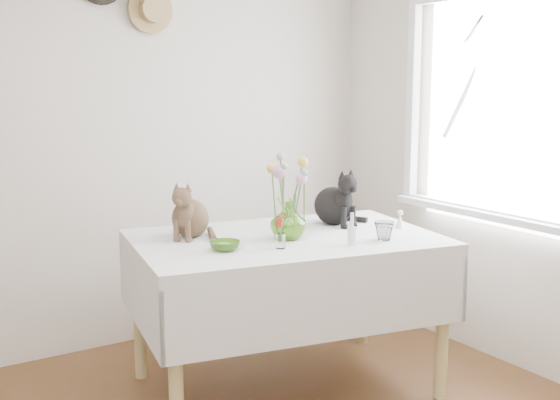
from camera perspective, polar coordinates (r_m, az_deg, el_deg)
room at (r=2.25m, az=1.08°, el=-0.21°), size 4.08×4.58×2.58m
window at (r=4.15m, az=17.80°, el=5.94°), size 0.12×1.52×1.32m
dining_table at (r=3.70m, az=0.47°, el=-6.09°), size 1.71×1.27×0.83m
tabby_cat at (r=3.65m, az=-7.31°, el=-0.64°), size 0.32×0.32×0.30m
black_cat at (r=3.95m, az=4.36°, el=0.35°), size 0.23×0.29×0.32m
flower_vase at (r=3.58m, az=0.68°, el=-1.68°), size 0.21×0.21×0.19m
green_bowl at (r=3.37m, az=-4.50°, el=-3.73°), size 0.15×0.15×0.05m
drinking_glass at (r=3.60m, az=8.47°, el=-2.51°), size 0.13×0.13×0.10m
candlestick at (r=3.48m, az=5.85°, el=-2.78°), size 0.04×0.04×0.16m
berry_jar at (r=3.38m, az=0.06°, el=-2.59°), size 0.05×0.05×0.19m
porcelain_figurine at (r=3.91m, az=9.72°, el=-1.62°), size 0.05×0.05×0.10m
flower_bouquet at (r=3.55m, az=0.61°, el=2.20°), size 0.17×0.13×0.39m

